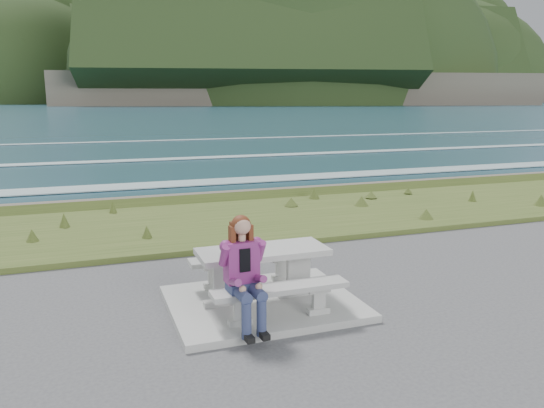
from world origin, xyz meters
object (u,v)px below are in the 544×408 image
at_px(picnic_table, 263,260).
at_px(bench_seaward, 248,262).
at_px(seated_woman, 246,289).
at_px(bench_landward, 280,293).

relative_size(picnic_table, bench_seaward, 1.00).
relative_size(bench_seaward, seated_woman, 1.27).
height_order(picnic_table, seated_woman, seated_woman).
relative_size(bench_landward, seated_woman, 1.27).
bearing_deg(bench_landward, seated_woman, -164.82).
distance_m(picnic_table, bench_seaward, 0.74).
bearing_deg(bench_seaward, seated_woman, -107.88).
bearing_deg(bench_seaward, bench_landward, -90.00).
height_order(picnic_table, bench_seaward, picnic_table).
height_order(picnic_table, bench_landward, picnic_table).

